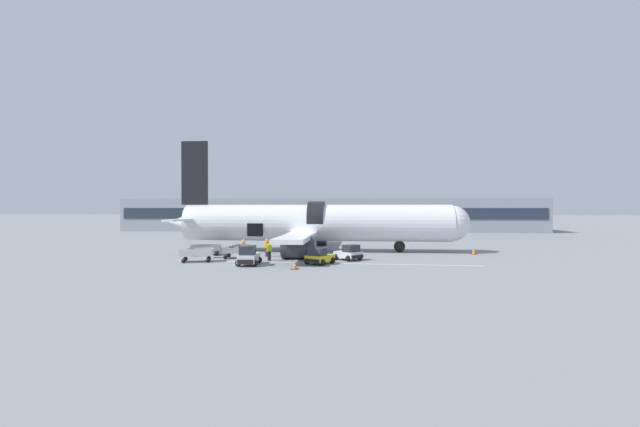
{
  "coord_description": "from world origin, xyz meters",
  "views": [
    {
      "loc": [
        6.2,
        -44.65,
        4.85
      ],
      "look_at": [
        2.14,
        0.53,
        4.22
      ],
      "focal_mm": 24.0,
      "sensor_mm": 36.0,
      "label": 1
    }
  ],
  "objects_px": {
    "baggage_cart_queued": "(206,250)",
    "ground_crew_loader_a": "(243,247)",
    "ground_crew_supervisor": "(269,250)",
    "baggage_tug_rear": "(319,257)",
    "baggage_cart_empty": "(198,255)",
    "airplane": "(313,224)",
    "baggage_cart_loading": "(237,253)",
    "ground_crew_loader_b": "(267,247)",
    "baggage_tug_mid": "(249,256)",
    "baggage_tug_lead": "(349,253)",
    "ground_crew_driver": "(286,247)"
  },
  "relations": [
    {
      "from": "baggage_tug_lead",
      "to": "ground_crew_supervisor",
      "type": "bearing_deg",
      "value": -172.08
    },
    {
      "from": "baggage_cart_queued",
      "to": "baggage_cart_empty",
      "type": "relative_size",
      "value": 1.03
    },
    {
      "from": "baggage_tug_mid",
      "to": "baggage_cart_empty",
      "type": "bearing_deg",
      "value": 161.46
    },
    {
      "from": "ground_crew_supervisor",
      "to": "baggage_tug_rear",
      "type": "bearing_deg",
      "value": -22.59
    },
    {
      "from": "airplane",
      "to": "baggage_cart_loading",
      "type": "xyz_separation_m",
      "value": [
        -6.53,
        -7.1,
        -2.54
      ]
    },
    {
      "from": "ground_crew_loader_a",
      "to": "baggage_cart_loading",
      "type": "bearing_deg",
      "value": -87.16
    },
    {
      "from": "baggage_cart_loading",
      "to": "baggage_tug_lead",
      "type": "bearing_deg",
      "value": -2.62
    },
    {
      "from": "baggage_cart_queued",
      "to": "ground_crew_loader_a",
      "type": "xyz_separation_m",
      "value": [
        3.74,
        0.42,
        0.34
      ]
    },
    {
      "from": "baggage_cart_loading",
      "to": "ground_crew_loader_b",
      "type": "height_order",
      "value": "ground_crew_loader_b"
    },
    {
      "from": "airplane",
      "to": "ground_crew_supervisor",
      "type": "relative_size",
      "value": 18.98
    },
    {
      "from": "ground_crew_loader_a",
      "to": "airplane",
      "type": "bearing_deg",
      "value": 32.64
    },
    {
      "from": "baggage_tug_mid",
      "to": "ground_crew_loader_b",
      "type": "height_order",
      "value": "ground_crew_loader_b"
    },
    {
      "from": "baggage_tug_lead",
      "to": "ground_crew_driver",
      "type": "height_order",
      "value": "ground_crew_driver"
    },
    {
      "from": "ground_crew_loader_a",
      "to": "baggage_tug_lead",
      "type": "bearing_deg",
      "value": -17.02
    },
    {
      "from": "baggage_tug_mid",
      "to": "ground_crew_supervisor",
      "type": "distance_m",
      "value": 3.3
    },
    {
      "from": "baggage_cart_empty",
      "to": "baggage_tug_rear",
      "type": "bearing_deg",
      "value": -3.09
    },
    {
      "from": "baggage_tug_lead",
      "to": "ground_crew_loader_a",
      "type": "distance_m",
      "value": 11.34
    },
    {
      "from": "baggage_tug_lead",
      "to": "baggage_tug_rear",
      "type": "relative_size",
      "value": 0.97
    },
    {
      "from": "baggage_cart_loading",
      "to": "ground_crew_driver",
      "type": "distance_m",
      "value": 4.99
    },
    {
      "from": "baggage_cart_empty",
      "to": "baggage_tug_lead",
      "type": "bearing_deg",
      "value": 10.11
    },
    {
      "from": "baggage_cart_queued",
      "to": "ground_crew_supervisor",
      "type": "bearing_deg",
      "value": -28.05
    },
    {
      "from": "baggage_tug_lead",
      "to": "ground_crew_supervisor",
      "type": "height_order",
      "value": "ground_crew_supervisor"
    },
    {
      "from": "baggage_cart_empty",
      "to": "ground_crew_driver",
      "type": "bearing_deg",
      "value": 37.69
    },
    {
      "from": "airplane",
      "to": "ground_crew_loader_a",
      "type": "bearing_deg",
      "value": -147.36
    },
    {
      "from": "baggage_tug_mid",
      "to": "baggage_cart_loading",
      "type": "distance_m",
      "value": 5.15
    },
    {
      "from": "ground_crew_loader_a",
      "to": "ground_crew_loader_b",
      "type": "bearing_deg",
      "value": -22.82
    },
    {
      "from": "baggage_cart_queued",
      "to": "ground_crew_loader_a",
      "type": "relative_size",
      "value": 2.55
    },
    {
      "from": "baggage_tug_rear",
      "to": "ground_crew_supervisor",
      "type": "bearing_deg",
      "value": 157.41
    },
    {
      "from": "baggage_tug_lead",
      "to": "baggage_cart_loading",
      "type": "xyz_separation_m",
      "value": [
        -10.7,
        0.49,
        -0.08
      ]
    },
    {
      "from": "airplane",
      "to": "baggage_cart_loading",
      "type": "distance_m",
      "value": 9.97
    },
    {
      "from": "ground_crew_loader_b",
      "to": "baggage_tug_lead",
      "type": "bearing_deg",
      "value": -15.03
    },
    {
      "from": "baggage_tug_rear",
      "to": "baggage_cart_empty",
      "type": "distance_m",
      "value": 10.97
    },
    {
      "from": "ground_crew_driver",
      "to": "ground_crew_supervisor",
      "type": "relative_size",
      "value": 0.98
    },
    {
      "from": "baggage_cart_empty",
      "to": "baggage_tug_mid",
      "type": "bearing_deg",
      "value": -18.54
    },
    {
      "from": "ground_crew_loader_b",
      "to": "baggage_tug_rear",
      "type": "bearing_deg",
      "value": -42.39
    },
    {
      "from": "baggage_tug_mid",
      "to": "baggage_tug_lead",
      "type": "bearing_deg",
      "value": 26.12
    },
    {
      "from": "baggage_tug_lead",
      "to": "ground_crew_loader_b",
      "type": "relative_size",
      "value": 1.58
    },
    {
      "from": "baggage_cart_loading",
      "to": "ground_crew_supervisor",
      "type": "relative_size",
      "value": 2.0
    },
    {
      "from": "baggage_tug_rear",
      "to": "baggage_cart_loading",
      "type": "distance_m",
      "value": 8.92
    },
    {
      "from": "baggage_cart_empty",
      "to": "ground_crew_supervisor",
      "type": "height_order",
      "value": "ground_crew_supervisor"
    },
    {
      "from": "airplane",
      "to": "baggage_cart_queued",
      "type": "distance_m",
      "value": 11.7
    },
    {
      "from": "baggage_tug_rear",
      "to": "ground_crew_supervisor",
      "type": "xyz_separation_m",
      "value": [
        -4.76,
        1.98,
        0.32
      ]
    },
    {
      "from": "baggage_tug_rear",
      "to": "ground_crew_loader_b",
      "type": "height_order",
      "value": "ground_crew_loader_b"
    },
    {
      "from": "baggage_cart_loading",
      "to": "baggage_cart_queued",
      "type": "distance_m",
      "value": 4.57
    },
    {
      "from": "baggage_tug_lead",
      "to": "baggage_cart_loading",
      "type": "distance_m",
      "value": 10.71
    },
    {
      "from": "baggage_cart_queued",
      "to": "baggage_cart_empty",
      "type": "distance_m",
      "value": 5.42
    },
    {
      "from": "baggage_tug_lead",
      "to": "ground_crew_supervisor",
      "type": "distance_m",
      "value": 7.32
    },
    {
      "from": "baggage_tug_rear",
      "to": "baggage_cart_loading",
      "type": "relative_size",
      "value": 0.82
    },
    {
      "from": "baggage_cart_empty",
      "to": "ground_crew_driver",
      "type": "distance_m",
      "value": 8.88
    },
    {
      "from": "ground_crew_loader_b",
      "to": "ground_crew_driver",
      "type": "height_order",
      "value": "ground_crew_loader_b"
    }
  ]
}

